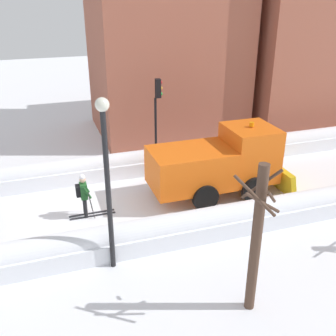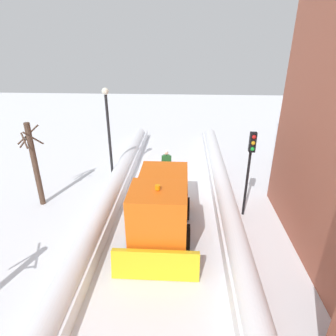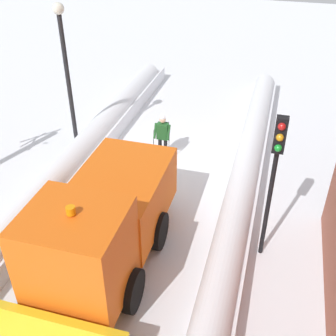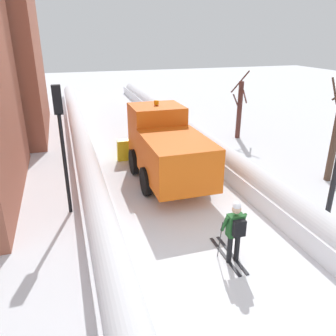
{
  "view_description": "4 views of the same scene",
  "coord_description": "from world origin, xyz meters",
  "px_view_note": "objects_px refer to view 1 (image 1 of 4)",
  "views": [
    {
      "loc": [
        14.15,
        -1.35,
        8.28
      ],
      "look_at": [
        0.46,
        3.2,
        1.7
      ],
      "focal_mm": 42.58,
      "sensor_mm": 36.0,
      "label": 1
    },
    {
      "loc": [
        -0.78,
        16.31,
        8.03
      ],
      "look_at": [
        0.01,
        2.49,
        1.77
      ],
      "focal_mm": 30.52,
      "sensor_mm": 36.0,
      "label": 2
    },
    {
      "loc": [
        -3.62,
        12.91,
        8.51
      ],
      "look_at": [
        -0.58,
        2.07,
        1.05
      ],
      "focal_mm": 44.41,
      "sensor_mm": 36.0,
      "label": 3
    },
    {
      "loc": [
        -3.69,
        -6.85,
        5.79
      ],
      "look_at": [
        -0.66,
        2.81,
        1.71
      ],
      "focal_mm": 35.91,
      "sensor_mm": 36.0,
      "label": 4
    }
  ],
  "objects_px": {
    "plow_truck": "(220,162)",
    "skier": "(84,194)",
    "traffic_light_pole": "(157,105)",
    "bare_tree_near": "(256,238)",
    "street_lamp": "(107,168)"
  },
  "relations": [
    {
      "from": "traffic_light_pole",
      "to": "bare_tree_near",
      "type": "relative_size",
      "value": 0.97
    },
    {
      "from": "plow_truck",
      "to": "skier",
      "type": "distance_m",
      "value": 5.82
    },
    {
      "from": "skier",
      "to": "bare_tree_near",
      "type": "relative_size",
      "value": 0.41
    },
    {
      "from": "traffic_light_pole",
      "to": "plow_truck",
      "type": "bearing_deg",
      "value": 21.14
    },
    {
      "from": "traffic_light_pole",
      "to": "skier",
      "type": "bearing_deg",
      "value": -46.09
    },
    {
      "from": "street_lamp",
      "to": "bare_tree_near",
      "type": "xyz_separation_m",
      "value": [
        3.01,
        3.3,
        -1.18
      ]
    },
    {
      "from": "bare_tree_near",
      "to": "traffic_light_pole",
      "type": "bearing_deg",
      "value": 177.12
    },
    {
      "from": "traffic_light_pole",
      "to": "bare_tree_near",
      "type": "xyz_separation_m",
      "value": [
        10.51,
        -0.53,
        -0.71
      ]
    },
    {
      "from": "traffic_light_pole",
      "to": "street_lamp",
      "type": "height_order",
      "value": "street_lamp"
    },
    {
      "from": "skier",
      "to": "street_lamp",
      "type": "bearing_deg",
      "value": 7.22
    },
    {
      "from": "skier",
      "to": "bare_tree_near",
      "type": "xyz_separation_m",
      "value": [
        6.41,
        3.73,
        1.33
      ]
    },
    {
      "from": "plow_truck",
      "to": "traffic_light_pole",
      "type": "distance_m",
      "value": 4.54
    },
    {
      "from": "bare_tree_near",
      "to": "plow_truck",
      "type": "bearing_deg",
      "value": 162.42
    },
    {
      "from": "skier",
      "to": "traffic_light_pole",
      "type": "bearing_deg",
      "value": 133.91
    },
    {
      "from": "plow_truck",
      "to": "skier",
      "type": "relative_size",
      "value": 3.31
    }
  ]
}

